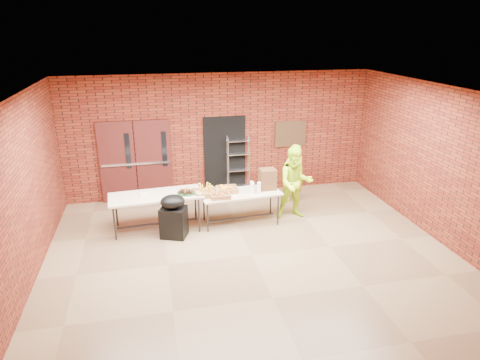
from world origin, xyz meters
name	(u,v)px	position (x,y,z in m)	size (l,w,h in m)	color
room	(253,180)	(0.00, 0.00, 1.60)	(8.08, 7.08, 3.28)	brown
double_doors	(136,161)	(-2.20, 3.44, 1.05)	(1.78, 0.12, 2.10)	#421412
dark_doorway	(225,156)	(0.10, 3.46, 1.05)	(1.10, 0.06, 2.10)	black
bronze_plaque	(290,134)	(1.90, 3.45, 1.55)	(0.85, 0.04, 0.70)	#432E1B
wire_rack	(238,165)	(0.44, 3.32, 0.80)	(0.59, 0.20, 1.61)	silver
table_left	(156,198)	(-1.78, 1.59, 0.76)	(2.06, 0.98, 0.83)	#C3B495
table_right	(241,195)	(0.11, 1.53, 0.68)	(1.87, 0.91, 0.74)	#C3B495
basket_bananas	(206,193)	(-0.68, 1.51, 0.81)	(0.50, 0.39, 0.16)	#B07547
basket_oranges	(227,189)	(-0.19, 1.63, 0.81)	(0.47, 0.36, 0.14)	#B07547
basket_apples	(220,195)	(-0.40, 1.31, 0.80)	(0.42, 0.33, 0.13)	#B07547
muffin_tray	(187,191)	(-1.10, 1.55, 0.87)	(0.43, 0.43, 0.11)	#11431A
napkin_box	(144,194)	(-2.02, 1.60, 0.85)	(0.16, 0.11, 0.05)	white
coffee_dispenser	(268,179)	(0.76, 1.63, 0.98)	(0.36, 0.32, 0.48)	#50371B
cup_stack_front	(252,188)	(0.36, 1.43, 0.87)	(0.08, 0.08, 0.24)	white
cup_stack_mid	(259,188)	(0.50, 1.40, 0.87)	(0.09, 0.09, 0.26)	white
cup_stack_back	(252,186)	(0.38, 1.55, 0.86)	(0.08, 0.08, 0.24)	white
covered_grill	(173,216)	(-1.44, 1.16, 0.48)	(0.65, 0.60, 0.96)	black
volunteer_woman	(294,173)	(1.71, 2.52, 0.76)	(0.56, 0.36, 1.52)	#BCEE1A
volunteer_man	(295,183)	(1.42, 1.57, 0.85)	(0.83, 0.65, 1.71)	#BCEE1A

